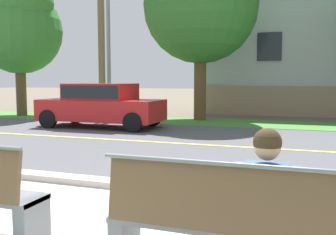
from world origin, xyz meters
TOP-DOWN VIEW (x-y plane):
  - ground_plane at (0.00, 8.00)m, footprint 140.00×140.00m
  - curb_edge at (0.00, 2.35)m, footprint 44.00×0.30m
  - street_asphalt at (0.00, 6.50)m, footprint 52.00×8.00m
  - road_centre_line at (0.00, 6.50)m, footprint 48.00×0.14m
  - far_verge_grass at (0.00, 11.78)m, footprint 48.00×2.80m
  - bench_right at (1.45, 0.27)m, footprint 2.02×0.48m
  - seated_person_blue at (1.75, 0.45)m, footprint 0.52×0.68m
  - car_red_near at (-4.55, 8.90)m, footprint 4.30×1.86m
  - streetlamp at (-5.55, 11.59)m, footprint 0.24×2.10m
  - shade_tree_far_left at (-10.14, 11.50)m, footprint 3.92×3.92m
  - house_across_street at (3.08, 18.53)m, footprint 11.69×6.91m

SIDE VIEW (x-z plane):
  - ground_plane at x=0.00m, z-range 0.00..0.00m
  - street_asphalt at x=0.00m, z-range 0.00..0.01m
  - far_verge_grass at x=0.00m, z-range 0.00..0.02m
  - road_centre_line at x=0.00m, z-range 0.01..0.01m
  - curb_edge at x=0.00m, z-range 0.00..0.11m
  - bench_right at x=1.45m, z-range -0.04..0.97m
  - seated_person_blue at x=1.75m, z-range 0.05..1.30m
  - car_red_near at x=-4.55m, z-range 0.08..1.62m
  - house_across_street at x=3.08m, z-range 0.04..6.47m
  - streetlamp at x=-5.55m, z-range 0.50..7.29m
  - shade_tree_far_left at x=-10.14m, z-range 0.97..7.44m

